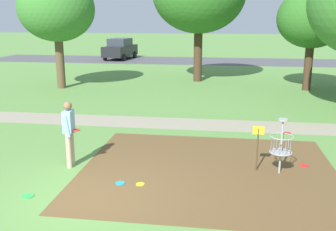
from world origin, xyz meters
TOP-DOWN VIEW (x-y plane):
  - ground_plane at (0.00, 0.00)m, footprint 160.00×160.00m
  - dirt_tee_pad at (2.47, 2.03)m, footprint 6.35×5.53m
  - disc_golf_basket at (4.16, 2.12)m, footprint 0.98×0.58m
  - player_foreground_watching at (-1.05, 1.83)m, footprint 0.41×0.48m
  - frisbee_near_basket at (0.49, 0.95)m, footprint 0.22×0.22m
  - frisbee_mid_grass at (0.96, 0.95)m, footprint 0.20×0.20m
  - frisbee_far_left at (4.94, 5.59)m, footprint 0.23×0.23m
  - frisbee_far_right at (-1.31, 0.02)m, footprint 0.26×0.26m
  - frisbee_scattered_b at (4.92, 2.69)m, footprint 0.23×0.23m
  - tree_near_left at (-5.84, 12.48)m, footprint 3.91×3.91m
  - tree_mid_left at (7.09, 13.72)m, footprint 3.51×3.51m
  - parking_lot_strip at (0.00, 26.52)m, footprint 36.00×6.00m
  - parked_car_leftmost at (-6.47, 26.97)m, footprint 2.40×4.41m
  - gravel_path at (0.00, 6.28)m, footprint 40.00×1.52m

SIDE VIEW (x-z plane):
  - ground_plane at x=0.00m, z-range 0.00..0.00m
  - gravel_path at x=0.00m, z-range 0.00..0.00m
  - parking_lot_strip at x=0.00m, z-range 0.00..0.01m
  - dirt_tee_pad at x=2.47m, z-range 0.00..0.01m
  - frisbee_near_basket at x=0.49m, z-range 0.00..0.02m
  - frisbee_mid_grass at x=0.96m, z-range 0.00..0.02m
  - frisbee_far_left at x=4.94m, z-range 0.00..0.02m
  - frisbee_far_right at x=-1.31m, z-range 0.00..0.02m
  - frisbee_scattered_b at x=4.92m, z-range 0.00..0.02m
  - disc_golf_basket at x=4.16m, z-range 0.06..1.45m
  - parked_car_leftmost at x=-6.47m, z-range 0.00..1.84m
  - player_foreground_watching at x=-1.05m, z-range 0.11..1.82m
  - tree_mid_left at x=7.09m, z-range 1.06..6.21m
  - tree_near_left at x=-5.84m, z-range 1.20..6.98m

